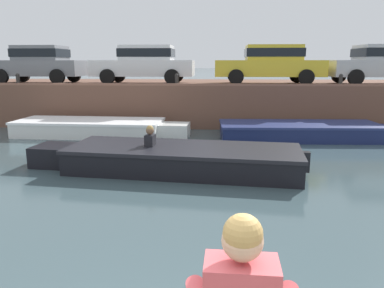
{
  "coord_description": "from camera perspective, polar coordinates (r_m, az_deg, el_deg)",
  "views": [
    {
      "loc": [
        0.23,
        -1.99,
        2.47
      ],
      "look_at": [
        -0.13,
        4.23,
        1.12
      ],
      "focal_mm": 35.0,
      "sensor_mm": 36.0,
      "label": 1
    }
  ],
  "objects": [
    {
      "name": "ground_plane",
      "position": [
        8.4,
        1.64,
        -4.9
      ],
      "size": [
        400.0,
        400.0,
        0.0
      ],
      "primitive_type": "plane",
      "color": "#3D5156"
    },
    {
      "name": "far_quay_wall",
      "position": [
        17.15,
        2.57,
        6.67
      ],
      "size": [
        60.0,
        6.0,
        1.65
      ],
      "primitive_type": "cube",
      "color": "brown",
      "rests_on": "ground"
    },
    {
      "name": "far_wall_coping",
      "position": [
        14.21,
        2.43,
        9.03
      ],
      "size": [
        60.0,
        0.24,
        0.08
      ],
      "primitive_type": "cube",
      "color": "brown",
      "rests_on": "far_quay_wall"
    },
    {
      "name": "boat_moored_west_white",
      "position": [
        13.46,
        -14.3,
        2.41
      ],
      "size": [
        6.05,
        2.07,
        0.54
      ],
      "color": "white",
      "rests_on": "ground"
    },
    {
      "name": "boat_moored_central_navy",
      "position": [
        13.02,
        17.11,
        1.89
      ],
      "size": [
        6.29,
        2.02,
        0.53
      ],
      "color": "navy",
      "rests_on": "ground"
    },
    {
      "name": "motorboat_passing",
      "position": [
        8.77,
        -3.02,
        -2.22
      ],
      "size": [
        6.55,
        2.44,
        1.06
      ],
      "color": "black",
      "rests_on": "ground"
    },
    {
      "name": "car_leftmost_grey",
      "position": [
        17.41,
        -22.25,
        11.39
      ],
      "size": [
        3.85,
        1.96,
        1.54
      ],
      "color": "slate",
      "rests_on": "far_quay_wall"
    },
    {
      "name": "car_left_inner_white",
      "position": [
        16.02,
        -7.21,
        12.19
      ],
      "size": [
        4.21,
        1.92,
        1.54
      ],
      "color": "white",
      "rests_on": "far_quay_wall"
    },
    {
      "name": "car_centre_yellow",
      "position": [
        15.93,
        11.83,
        12.04
      ],
      "size": [
        4.37,
        2.07,
        1.54
      ],
      "color": "yellow",
      "rests_on": "far_quay_wall"
    },
    {
      "name": "car_right_inner_silver",
      "position": [
        17.12,
        26.78,
        11.0
      ],
      "size": [
        4.01,
        2.09,
        1.54
      ],
      "color": "#B7BABC",
      "rests_on": "far_quay_wall"
    },
    {
      "name": "mooring_bollard_west",
      "position": [
        16.23,
        -25.01,
        9.02
      ],
      "size": [
        0.15,
        0.15,
        0.45
      ],
      "color": "#2D2B28",
      "rests_on": "far_quay_wall"
    },
    {
      "name": "mooring_bollard_mid",
      "position": [
        14.4,
        -2.34,
        9.87
      ],
      "size": [
        0.15,
        0.15,
        0.45
      ],
      "color": "#2D2B28",
      "rests_on": "far_quay_wall"
    },
    {
      "name": "mooring_bollard_east",
      "position": [
        15.08,
        21.72,
        9.13
      ],
      "size": [
        0.15,
        0.15,
        0.45
      ],
      "color": "#2D2B28",
      "rests_on": "far_quay_wall"
    }
  ]
}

